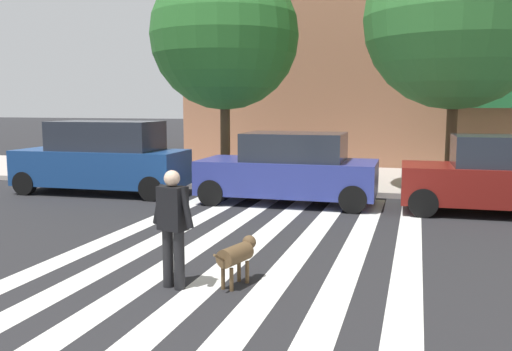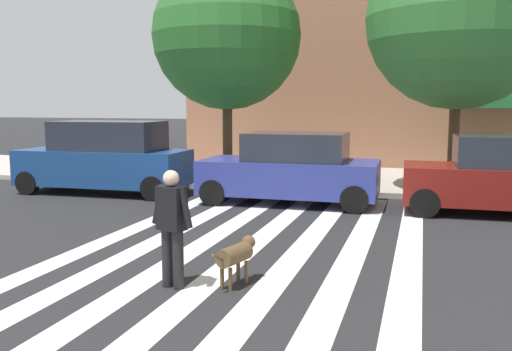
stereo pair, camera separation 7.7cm
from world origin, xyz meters
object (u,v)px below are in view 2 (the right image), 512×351
parked_car_near_curb (105,158)px  street_tree_nearest (227,36)px  parked_car_third_in_line (511,176)px  street_tree_middle (459,17)px  dog_on_leash (237,254)px  parked_car_behind_first (291,169)px  pedestrian_dog_walker (172,222)px

parked_car_near_curb → street_tree_nearest: 5.09m
parked_car_near_curb → parked_car_third_in_line: bearing=-0.0°
street_tree_middle → dog_on_leash: bearing=-110.4°
parked_car_third_in_line → parked_car_behind_first: bearing=-180.0°
parked_car_third_in_line → pedestrian_dog_walker: bearing=-127.3°
parked_car_near_curb → street_tree_middle: size_ratio=0.69×
parked_car_behind_first → dog_on_leash: bearing=-83.3°
parked_car_near_curb → street_tree_nearest: size_ratio=0.73×
parked_car_behind_first → street_tree_nearest: 4.99m
parked_car_near_curb → parked_car_behind_first: bearing=-0.0°
parked_car_third_in_line → street_tree_nearest: (-7.67, 2.22, 3.67)m
parked_car_behind_first → street_tree_nearest: (-2.54, 2.22, 3.68)m
parked_car_near_curb → pedestrian_dog_walker: (5.38, -6.80, -0.08)m
parked_car_behind_first → street_tree_middle: 6.01m
street_tree_nearest → street_tree_middle: 6.52m
parked_car_near_curb → pedestrian_dog_walker: size_ratio=2.97×
parked_car_near_curb → dog_on_leash: size_ratio=5.10×
pedestrian_dog_walker → street_tree_nearest: bearing=105.4°
parked_car_near_curb → pedestrian_dog_walker: 8.67m
dog_on_leash → parked_car_near_curb: bearing=133.8°
dog_on_leash → street_tree_middle: bearing=69.6°
parked_car_behind_first → pedestrian_dog_walker: parked_car_behind_first is taller
parked_car_near_curb → parked_car_behind_first: (5.43, -0.00, -0.12)m
street_tree_middle → parked_car_third_in_line: bearing=-62.5°
pedestrian_dog_walker → street_tree_middle: bearing=65.9°
street_tree_nearest → pedestrian_dog_walker: (2.48, -9.02, -3.63)m
street_tree_nearest → pedestrian_dog_walker: 10.03m
parked_car_behind_first → parked_car_third_in_line: (5.13, 0.00, 0.01)m
parked_car_near_curb → pedestrian_dog_walker: parked_car_near_curb is taller
street_tree_middle → dog_on_leash: size_ratio=7.44×
parked_car_behind_first → dog_on_leash: 6.50m
street_tree_middle → pedestrian_dog_walker: (-4.03, -9.02, -3.88)m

